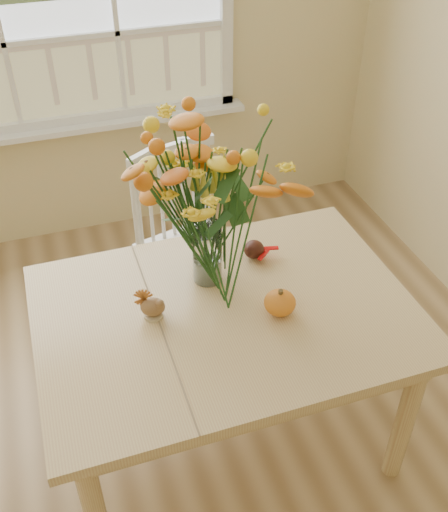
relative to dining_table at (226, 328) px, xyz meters
name	(u,v)px	position (x,y,z in m)	size (l,w,h in m)	color
dining_table	(226,328)	(0.00, 0.00, 0.00)	(1.30, 0.93, 0.70)	tan
windsor_chair	(184,234)	(0.05, 0.74, -0.10)	(0.51, 0.49, 0.90)	white
flower_vase	(206,196)	(-0.01, 0.18, 0.45)	(0.50, 0.50, 0.59)	white
pumpkin	(280,304)	(0.17, -0.07, 0.13)	(0.11, 0.11, 0.09)	orange
turkey_figurine	(153,307)	(-0.24, 0.05, 0.13)	(0.10, 0.08, 0.11)	#CCB78C
dark_gourd	(254,250)	(0.19, 0.24, 0.13)	(0.13, 0.08, 0.07)	#38160F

